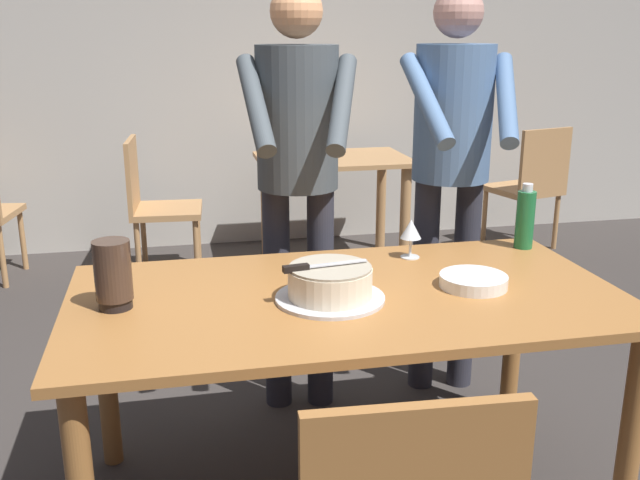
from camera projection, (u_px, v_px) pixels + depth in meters
The scene contains 13 objects.
back_wall at pixel (239, 60), 5.12m from camera, with size 10.00×0.12×2.70m, color #BCB7AD.
main_dining_table at pixel (347, 322), 2.28m from camera, with size 1.74×0.92×0.75m.
cake_on_platter at pixel (330, 284), 2.18m from camera, with size 0.34×0.34×0.11m.
cake_knife at pixel (308, 267), 2.14m from camera, with size 0.27×0.06×0.02m.
plate_stack at pixel (473, 281), 2.30m from camera, with size 0.22×0.22×0.04m.
wine_glass_near at pixel (411, 230), 2.58m from camera, with size 0.08×0.08×0.14m.
water_bottle at pixel (525, 219), 2.69m from camera, with size 0.07×0.07×0.25m.
hurricane_lamp at pixel (113, 274), 2.10m from camera, with size 0.11×0.11×0.21m.
person_cutting_cake at pixel (298, 157), 2.78m from camera, with size 0.46×0.57×1.72m.
person_standing_beside at pixel (452, 150), 2.94m from camera, with size 0.46×0.57×1.72m.
background_table at pixel (333, 181), 4.79m from camera, with size 1.00×0.70×0.74m.
background_chair_0 at pixel (155, 202), 4.58m from camera, with size 0.47×0.47×0.90m.
background_chair_2 at pixel (530, 183), 5.14m from camera, with size 0.54×0.54×0.90m.
Camera 1 is at (-0.52, -2.05, 1.55)m, focal length 39.87 mm.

